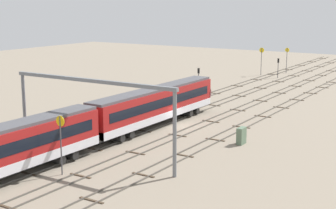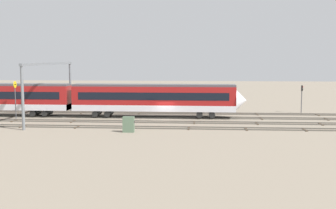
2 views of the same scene
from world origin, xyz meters
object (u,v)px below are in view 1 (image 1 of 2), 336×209
at_px(relay_cabinet, 241,136).
at_px(signal_light_trackside_approach, 278,65).
at_px(overhead_gantry, 91,98).
at_px(speed_sign_far_trackside, 261,57).
at_px(speed_sign_distant_end, 61,136).
at_px(signal_light_trackside_departure, 199,77).
at_px(speed_sign_mid_trackside, 287,57).

bearing_deg(relay_cabinet, signal_light_trackside_approach, 16.10).
xyz_separation_m(overhead_gantry, relay_cabinet, (13.14, -10.17, -5.33)).
bearing_deg(overhead_gantry, speed_sign_far_trackside, 7.65).
relative_size(speed_sign_distant_end, signal_light_trackside_approach, 1.36).
xyz_separation_m(speed_sign_far_trackside, speed_sign_distant_end, (-69.95, -9.31, -0.32)).
height_order(speed_sign_far_trackside, signal_light_trackside_departure, speed_sign_far_trackside).
relative_size(speed_sign_mid_trackside, signal_light_trackside_departure, 1.25).
relative_size(speed_sign_mid_trackside, signal_light_trackside_approach, 1.38).
distance_m(speed_sign_mid_trackside, signal_light_trackside_departure, 33.47).
xyz_separation_m(overhead_gantry, speed_sign_mid_trackside, (71.15, 5.29, -2.65)).
height_order(signal_light_trackside_approach, signal_light_trackside_departure, signal_light_trackside_departure).
relative_size(speed_sign_far_trackside, signal_light_trackside_approach, 1.46).
relative_size(speed_sign_mid_trackside, relay_cabinet, 2.97).
relative_size(speed_sign_distant_end, relay_cabinet, 2.93).
bearing_deg(signal_light_trackside_approach, speed_sign_distant_end, -175.92).
relative_size(speed_sign_distant_end, signal_light_trackside_departure, 1.23).
height_order(speed_sign_mid_trackside, signal_light_trackside_approach, speed_sign_mid_trackside).
relative_size(overhead_gantry, signal_light_trackside_departure, 4.43).
bearing_deg(signal_light_trackside_approach, speed_sign_mid_trackside, 7.22).
distance_m(speed_sign_distant_end, signal_light_trackside_approach, 68.36).
bearing_deg(speed_sign_far_trackside, signal_light_trackside_departure, 179.39).
xyz_separation_m(signal_light_trackside_approach, signal_light_trackside_departure, (-25.31, 4.73, 0.25)).
distance_m(speed_sign_far_trackside, signal_light_trackside_approach, 4.94).
relative_size(speed_sign_far_trackside, speed_sign_distant_end, 1.07).
distance_m(overhead_gantry, signal_light_trackside_departure, 39.09).
distance_m(speed_sign_far_trackside, relay_cabinet, 55.25).
xyz_separation_m(speed_sign_far_trackside, signal_light_trackside_approach, (-1.77, -4.44, -1.25)).
distance_m(speed_sign_distant_end, relay_cabinet, 20.67).
distance_m(speed_sign_far_trackside, signal_light_trackside_departure, 27.10).
relative_size(overhead_gantry, signal_light_trackside_approach, 4.88).
bearing_deg(signal_light_trackside_approach, relay_cabinet, -163.90).
relative_size(speed_sign_far_trackside, relay_cabinet, 3.15).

